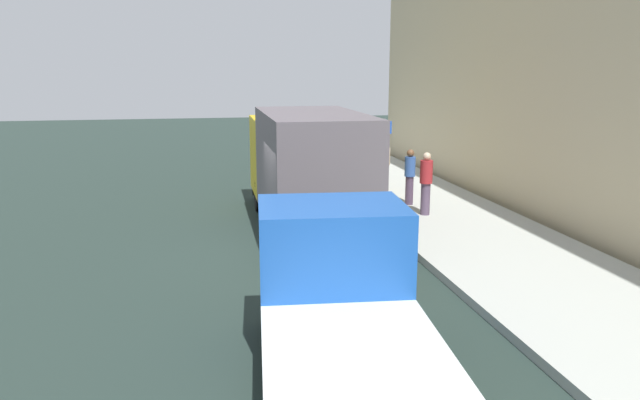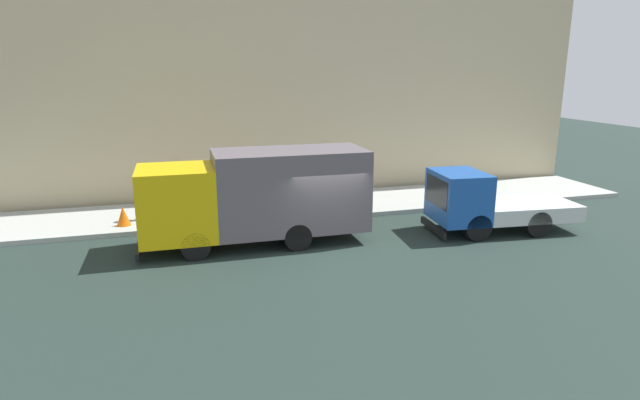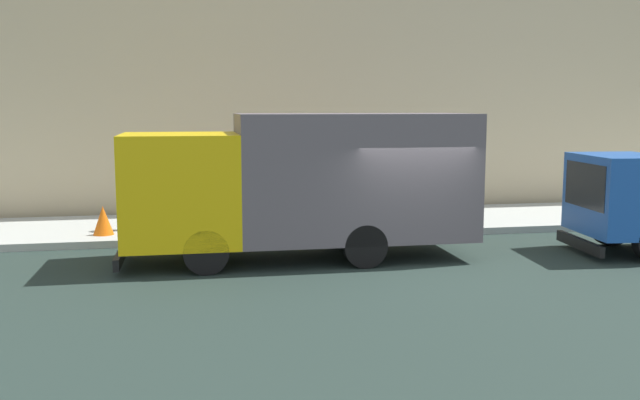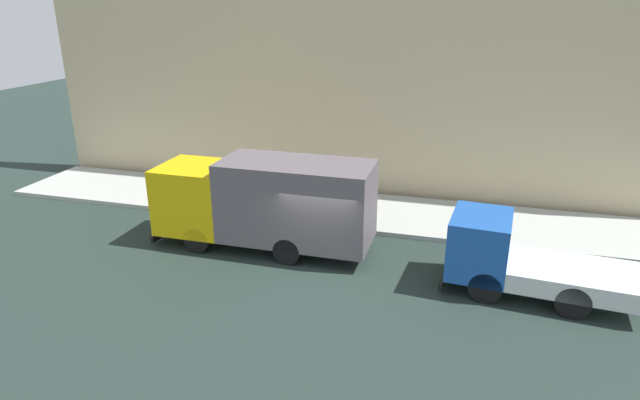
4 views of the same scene
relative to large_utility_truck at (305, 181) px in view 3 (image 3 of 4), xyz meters
The scene contains 9 objects.
ground 2.95m from the large_utility_truck, 115.00° to the right, with size 80.00×80.00×0.00m, color #212F2A.
sidewalk 4.87m from the large_utility_truck, 28.18° to the right, with size 4.11×30.00×0.18m, color #A9ADA6.
building_facade 8.33m from the large_utility_truck, 18.17° to the right, with size 0.50×30.00×12.67m, color #C4B28A.
large_utility_truck is the anchor object (origin of this frame).
pedestrian_walking 5.30m from the large_utility_truck, 48.77° to the left, with size 0.36×0.36×1.62m.
pedestrian_standing 3.75m from the large_utility_truck, 21.69° to the left, with size 0.33×0.33×1.69m.
pedestrian_third 3.50m from the large_utility_truck, ahead, with size 0.49×0.49×1.77m.
traffic_cone_orange 5.53m from the large_utility_truck, 58.05° to the left, with size 0.50×0.50×0.72m, color orange.
street_sign_post 2.47m from the large_utility_truck, 15.77° to the left, with size 0.44×0.08×2.67m.
Camera 3 is at (-13.80, 4.65, 3.34)m, focal length 39.04 mm.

